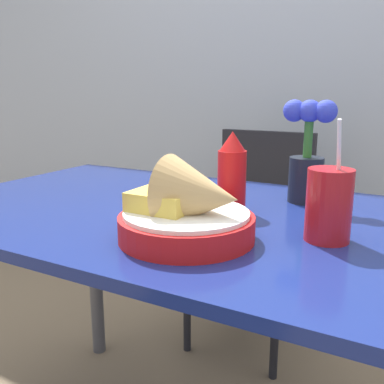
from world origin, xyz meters
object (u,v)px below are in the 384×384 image
object	(u,v)px
chair_far_window	(257,217)
drink_cup	(329,207)
ketchup_bottle	(232,173)
food_basket	(191,212)
flower_vase	(307,154)

from	to	relation	value
chair_far_window	drink_cup	world-z (taller)	drink_cup
chair_far_window	ketchup_bottle	bearing A→B (deg)	-75.04
chair_far_window	ketchup_bottle	world-z (taller)	ketchup_bottle
chair_far_window	food_basket	size ratio (longest dim) A/B	3.34
food_basket	flower_vase	world-z (taller)	flower_vase
food_basket	flower_vase	xyz separation A→B (m)	(0.11, 0.39, 0.07)
food_basket	drink_cup	size ratio (longest dim) A/B	1.13
food_basket	drink_cup	world-z (taller)	drink_cup
chair_far_window	drink_cup	bearing A→B (deg)	-62.29
drink_cup	flower_vase	distance (m)	0.30
food_basket	ketchup_bottle	bearing A→B (deg)	94.06
chair_far_window	drink_cup	distance (m)	0.98
food_basket	flower_vase	distance (m)	0.41
ketchup_bottle	flower_vase	distance (m)	0.21
food_basket	ketchup_bottle	world-z (taller)	ketchup_bottle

